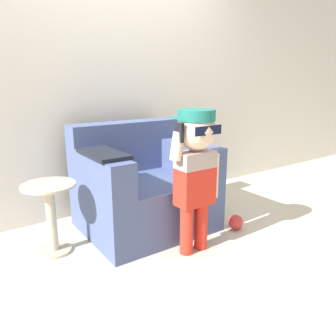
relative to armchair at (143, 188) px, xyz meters
name	(u,v)px	position (x,y,z in m)	size (l,w,h in m)	color
ground_plane	(162,232)	(0.06, -0.21, -0.35)	(10.00, 10.00, 0.00)	beige
wall_back	(114,76)	(0.06, 0.59, 0.95)	(10.00, 0.05, 2.60)	silver
armchair	(143,188)	(0.00, 0.00, 0.00)	(1.06, 0.89, 0.90)	#475684
person_child	(196,160)	(0.08, -0.61, 0.36)	(0.44, 0.33, 1.07)	red
side_table	(51,212)	(-0.80, -0.02, -0.03)	(0.39, 0.39, 0.54)	beige
toy_ball	(235,222)	(0.62, -0.54, -0.28)	(0.13, 0.13, 0.13)	#D13838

